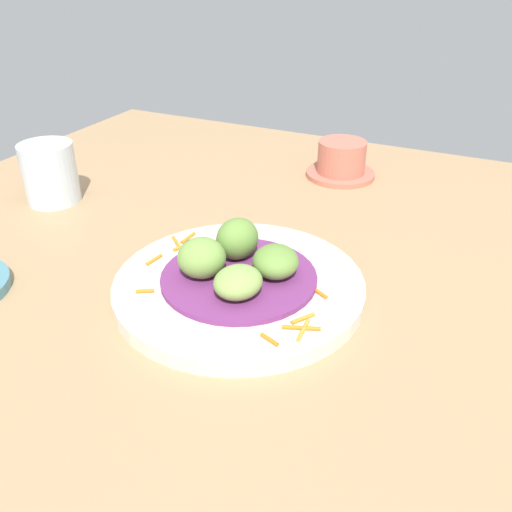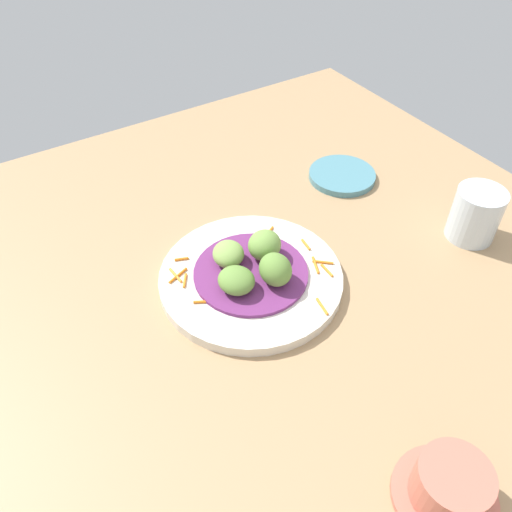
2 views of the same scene
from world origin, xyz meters
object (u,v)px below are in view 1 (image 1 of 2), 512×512
guac_scoop_right (202,258)px  terracotta_bowl (341,161)px  guac_scoop_center (239,239)px  water_glass (50,173)px  main_plate (239,286)px  guac_scoop_left (275,262)px  guac_scoop_back (238,282)px

guac_scoop_right → terracotta_bowl: (-2.90, -39.56, -1.86)cm
guac_scoop_center → guac_scoop_right: (1.78, 5.25, -0.13)cm
guac_scoop_right → water_glass: bearing=-20.0°
main_plate → guac_scoop_left: size_ratio=5.04×
guac_scoop_center → water_glass: water_glass is taller
guac_scoop_left → guac_scoop_right: bearing=26.2°
terracotta_bowl → guac_scoop_right: bearing=85.8°
terracotta_bowl → guac_scoop_center: bearing=88.1°
main_plate → water_glass: size_ratio=3.12×
guac_scoop_center → water_glass: (34.35, -6.58, -0.24)cm
guac_scoop_right → guac_scoop_back: (-5.25, 1.78, -0.59)cm
guac_scoop_back → guac_scoop_left: bearing=-108.8°
main_plate → terracotta_bowl: bearing=-89.1°
guac_scoop_center → guac_scoop_back: 7.88cm
water_glass → terracotta_bowl: bearing=-142.0°
guac_scoop_back → terracotta_bowl: (2.35, -41.35, -1.27)cm
water_glass → guac_scoop_back: bearing=160.2°
guac_scoop_left → water_glass: water_glass is taller
main_plate → guac_scoop_right: bearing=26.2°
guac_scoop_left → guac_scoop_back: 5.55cm
guac_scoop_right → water_glass: 34.65cm
guac_scoop_center → guac_scoop_back: bearing=116.2°
guac_scoop_right → guac_scoop_back: size_ratio=1.00×
guac_scoop_right → water_glass: (32.57, -11.83, -0.11)cm
terracotta_bowl → guac_scoop_back: bearing=93.3°
water_glass → guac_scoop_right: bearing=160.0°
guac_scoop_right → main_plate: bearing=-153.8°
guac_scoop_left → guac_scoop_back: size_ratio=1.04×
terracotta_bowl → main_plate: bearing=90.9°
guac_scoop_back → terracotta_bowl: terracotta_bowl is taller
terracotta_bowl → water_glass: water_glass is taller
main_plate → terracotta_bowl: 37.88cm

